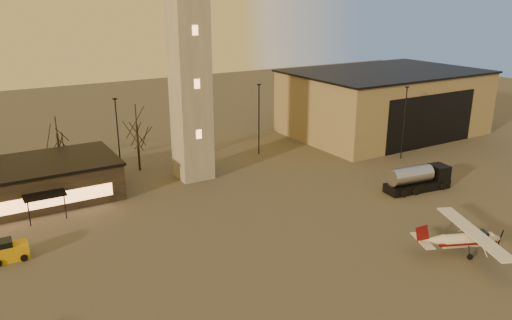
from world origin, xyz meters
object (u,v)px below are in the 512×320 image
Objects in this scene: control_tower at (189,44)px; cessna_front at (468,242)px; hangar at (384,102)px; service_cart at (9,252)px; fuel_truck at (417,180)px.

control_tower is 36.36m from cessna_front.
control_tower is at bearing -173.69° from hangar.
cessna_front is 3.39× the size of service_cart.
fuel_truck is (20.49, -17.62, -15.14)m from control_tower.
service_cart is (-58.18, -15.10, -4.44)m from hangar.
fuel_truck is at bearing -125.68° from hangar.
hangar is 60.27m from service_cart.
hangar reaches higher than fuel_truck.
service_cart is at bearing -165.45° from hangar.
control_tower is at bearing 29.12° from service_cart.
cessna_front is 15.09m from fuel_truck.
service_cart is (-22.18, -11.12, -15.61)m from control_tower.
cessna_front is at bearing -114.08° from fuel_truck.
control_tower is 29.31m from service_cart.
fuel_truck is 2.74× the size of service_cart.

